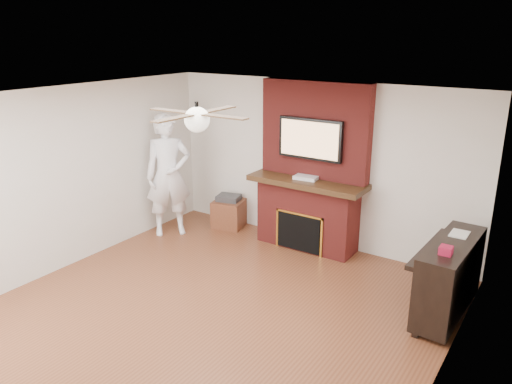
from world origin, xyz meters
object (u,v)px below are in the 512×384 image
Objects in this scene: fireplace at (310,183)px; piano at (449,276)px; side_table at (229,212)px; person at (168,175)px.

piano is at bearing -21.41° from fireplace.
fireplace is 1.76× the size of piano.
side_table is (-1.48, -0.07, -0.74)m from fireplace.
piano is (4.38, -0.07, -0.49)m from person.
fireplace reaches higher than side_table.
side_table is 0.41× the size of piano.
piano reaches higher than side_table.
fireplace reaches higher than person.
side_table is at bearing 170.08° from piano.
fireplace is at bearing -27.42° from person.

